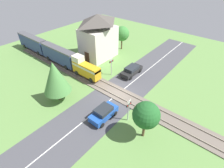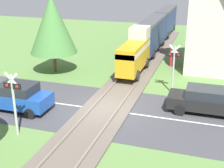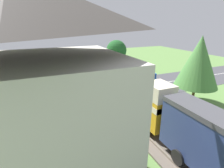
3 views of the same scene
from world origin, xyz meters
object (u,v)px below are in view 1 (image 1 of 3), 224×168
Objects in this scene: car_near_crossing at (104,113)px; car_far_side at (132,70)px; crossing_signal_west_approach at (129,108)px; pedestrian_by_station at (83,62)px; station_building at (98,37)px; crossing_signal_east_approach at (111,64)px; train at (53,52)px.

car_far_side is at bearing 15.78° from car_near_crossing.
pedestrian_by_station is at bearing 67.85° from crossing_signal_west_approach.
car_far_side is (10.19, 2.88, -0.05)m from car_near_crossing.
car_near_crossing is 16.36m from station_building.
crossing_signal_west_approach reaches higher than car_far_side.
crossing_signal_west_approach reaches higher than car_near_crossing.
crossing_signal_west_approach is at bearing -58.17° from car_near_crossing.
crossing_signal_east_approach reaches higher than car_far_side.
train is at bearing 106.10° from crossing_signal_east_approach.
car_near_crossing is at bearing 121.83° from crossing_signal_west_approach.
pedestrian_by_station reaches higher than car_far_side.
train is 6.88× the size of crossing_signal_east_approach.
station_building reaches higher than crossing_signal_west_approach.
crossing_signal_east_approach reaches higher than car_near_crossing.
pedestrian_by_station is (-3.08, 8.36, -0.05)m from car_far_side.
pedestrian_by_station is at bearing -178.99° from station_building.
crossing_signal_west_approach reaches higher than pedestrian_by_station.
car_far_side is at bearing 31.71° from crossing_signal_west_approach.
crossing_signal_west_approach is 0.40× the size of station_building.
car_far_side is at bearing -68.08° from train.
station_building is at bearing 54.39° from crossing_signal_west_approach.
car_far_side is 1.34× the size of crossing_signal_west_approach.
station_building reaches higher than pedestrian_by_station.
station_building is at bearing 44.78° from car_near_crossing.
crossing_signal_west_approach is at bearing -112.15° from pedestrian_by_station.
car_near_crossing is (-4.73, -16.44, -1.08)m from train.
train is 5.83m from pedestrian_by_station.
car_near_crossing is 13.30m from pedestrian_by_station.
car_near_crossing is 10.59m from car_far_side.
train is 5.96× the size of car_near_crossing.
train is 14.66m from car_far_side.
pedestrian_by_station is (-4.29, -0.08, -3.20)m from station_building.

